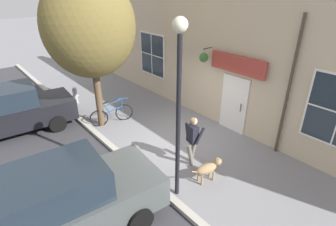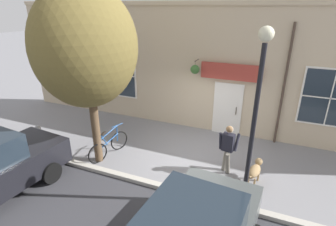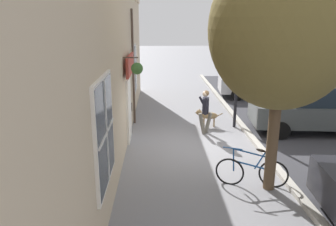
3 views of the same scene
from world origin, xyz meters
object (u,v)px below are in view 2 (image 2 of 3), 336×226
object	(u,v)px
pedestrian_walking	(228,145)
leaning_bicycle	(109,145)
fire_hydrant	(39,135)
street_tree_by_curb	(85,49)
street_lamp	(257,97)
dog_on_leash	(255,170)

from	to	relation	value
pedestrian_walking	leaning_bicycle	distance (m)	3.98
leaning_bicycle	fire_hydrant	size ratio (longest dim) A/B	2.20
street_tree_by_curb	street_lamp	bearing A→B (deg)	87.21
dog_on_leash	street_lamp	xyz separation A→B (m)	(1.02, -0.17, 2.52)
pedestrian_walking	dog_on_leash	xyz separation A→B (m)	(0.21, 0.87, -0.51)
street_tree_by_curb	leaning_bicycle	distance (m)	3.32
leaning_bicycle	street_lamp	size ratio (longest dim) A/B	0.38
dog_on_leash	street_tree_by_curb	world-z (taller)	street_tree_by_curb
pedestrian_walking	street_tree_by_curb	world-z (taller)	street_tree_by_curb
dog_on_leash	fire_hydrant	bearing A→B (deg)	-84.76
street_tree_by_curb	leaning_bicycle	xyz separation A→B (m)	(-0.42, 0.18, -3.29)
street_tree_by_curb	fire_hydrant	distance (m)	4.21
dog_on_leash	street_tree_by_curb	xyz separation A→B (m)	(0.79, -4.95, 3.25)
fire_hydrant	dog_on_leash	bearing A→B (deg)	95.24
pedestrian_walking	fire_hydrant	size ratio (longest dim) A/B	2.05
street_tree_by_curb	fire_hydrant	world-z (taller)	street_tree_by_curb
dog_on_leash	fire_hydrant	world-z (taller)	fire_hydrant
dog_on_leash	street_tree_by_curb	distance (m)	5.97
leaning_bicycle	street_tree_by_curb	bearing A→B (deg)	-23.00
pedestrian_walking	street_tree_by_curb	size ratio (longest dim) A/B	0.29
dog_on_leash	leaning_bicycle	xyz separation A→B (m)	(0.37, -4.77, -0.04)
pedestrian_walking	dog_on_leash	bearing A→B (deg)	76.38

